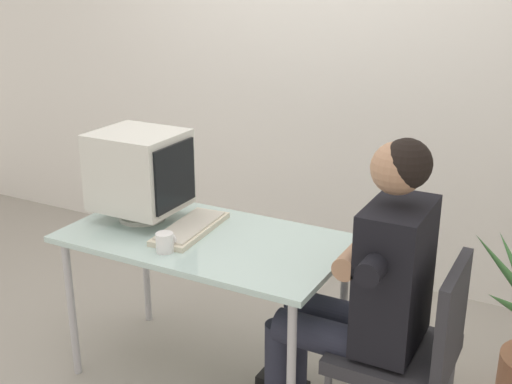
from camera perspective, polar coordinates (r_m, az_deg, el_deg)
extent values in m
plane|color=#9E998E|center=(3.22, -4.23, -15.80)|extent=(12.00, 12.00, 0.00)
cube|color=silver|center=(3.79, 10.89, 13.75)|extent=(8.00, 0.10, 3.00)
cylinder|color=#B7B7BC|center=(3.16, -16.00, -9.88)|extent=(0.04, 0.04, 0.69)
cylinder|color=#B7B7BC|center=(2.59, 3.13, -16.08)|extent=(0.04, 0.04, 0.69)
cylinder|color=#B7B7BC|center=(3.53, -9.74, -6.15)|extent=(0.04, 0.04, 0.69)
cylinder|color=#B7B7BC|center=(3.03, 7.72, -10.53)|extent=(0.04, 0.04, 0.69)
cube|color=silver|center=(2.87, -4.58, -4.15)|extent=(1.25, 0.68, 0.03)
cylinder|color=silver|center=(3.09, -10.03, -2.17)|extent=(0.22, 0.22, 0.02)
cylinder|color=silver|center=(3.08, -10.07, -1.60)|extent=(0.06, 0.06, 0.05)
cube|color=silver|center=(3.01, -10.29, 1.96)|extent=(0.39, 0.35, 0.36)
cube|color=black|center=(2.90, -7.17, 1.42)|extent=(0.01, 0.29, 0.29)
cube|color=beige|center=(2.92, -5.81, -3.24)|extent=(0.21, 0.46, 0.02)
cube|color=beige|center=(2.91, -5.82, -2.95)|extent=(0.18, 0.41, 0.01)
cylinder|color=#4C4C51|center=(2.99, 9.20, -14.69)|extent=(0.03, 0.03, 0.38)
cube|color=#2D2D33|center=(2.66, 12.07, -13.81)|extent=(0.45, 0.45, 0.06)
cube|color=#2D2D33|center=(2.51, 16.95, -10.45)|extent=(0.04, 0.40, 0.39)
cube|color=black|center=(2.50, 12.17, -7.27)|extent=(0.22, 0.37, 0.57)
sphere|color=#A57A5B|center=(2.35, 12.42, 2.07)|extent=(0.20, 0.20, 0.20)
sphere|color=black|center=(2.34, 13.16, 2.43)|extent=(0.19, 0.19, 0.19)
cylinder|color=#262838|center=(2.63, 6.40, -12.70)|extent=(0.44, 0.14, 0.14)
cylinder|color=#262838|center=(2.77, 7.83, -10.92)|extent=(0.44, 0.14, 0.14)
cylinder|color=#262838|center=(2.83, 1.91, -15.60)|extent=(0.11, 0.11, 0.46)
cylinder|color=#262838|center=(2.96, 3.50, -13.82)|extent=(0.11, 0.11, 0.46)
cube|color=black|center=(3.10, 2.37, -16.65)|extent=(0.24, 0.09, 0.06)
cylinder|color=black|center=(2.27, 10.32, -6.66)|extent=(0.09, 0.14, 0.09)
cylinder|color=black|center=(2.65, 13.28, -2.94)|extent=(0.09, 0.14, 0.09)
cylinder|color=#A57A5B|center=(2.51, 9.21, -5.21)|extent=(0.09, 0.37, 0.09)
cylinder|color=white|center=(2.71, -8.08, -4.45)|extent=(0.07, 0.07, 0.08)
torus|color=white|center=(2.74, -7.56, -4.14)|extent=(0.06, 0.01, 0.06)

